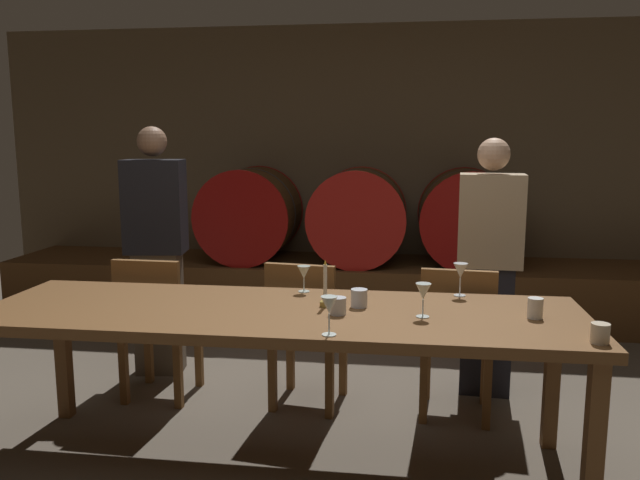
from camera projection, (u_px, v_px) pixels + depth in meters
name	position (u px, v px, depth m)	size (l,w,h in m)	color
ground_plane	(313.00, 470.00, 3.00)	(8.95, 8.95, 0.00)	brown
back_wall	(362.00, 168.00, 5.91)	(6.88, 0.24, 2.58)	brown
barrel_shelf	(356.00, 289.00, 5.54)	(6.19, 0.90, 0.49)	brown
wine_barrel_left	(250.00, 214.00, 5.56)	(0.82, 0.77, 0.82)	#513319
wine_barrel_center	(359.00, 216.00, 5.43)	(0.82, 0.77, 0.82)	brown
wine_barrel_right	(467.00, 218.00, 5.31)	(0.82, 0.77, 0.82)	#513319
dining_table	(281.00, 323.00, 2.94)	(2.81, 0.84, 0.78)	brown
chair_left	(156.00, 321.00, 3.73)	(0.41, 0.41, 0.88)	brown
chair_center	(305.00, 327.00, 3.61)	(0.45, 0.45, 0.88)	brown
chair_right	(457.00, 335.00, 3.47)	(0.43, 0.43, 0.88)	brown
guest_left	(157.00, 250.00, 4.14)	(0.41, 0.29, 1.64)	brown
guest_right	(489.00, 266.00, 3.80)	(0.40, 0.27, 1.57)	black
candle_center	(325.00, 293.00, 2.96)	(0.05, 0.05, 0.23)	olive
wine_glass_far_left	(304.00, 273.00, 3.24)	(0.07, 0.07, 0.14)	silver
wine_glass_center_left	(329.00, 306.00, 2.52)	(0.07, 0.07, 0.16)	silver
wine_glass_center_right	(423.00, 293.00, 2.78)	(0.07, 0.07, 0.15)	silver
wine_glass_far_right	(460.00, 272.00, 3.16)	(0.07, 0.07, 0.17)	white
cup_far_left	(338.00, 306.00, 2.84)	(0.07, 0.07, 0.08)	silver
cup_center_left	(359.00, 298.00, 2.96)	(0.08, 0.08, 0.09)	silver
cup_center_right	(535.00, 308.00, 2.78)	(0.07, 0.07, 0.09)	white
cup_far_right	(600.00, 333.00, 2.44)	(0.07, 0.07, 0.08)	beige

